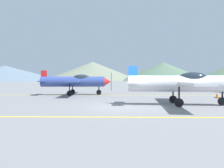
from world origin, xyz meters
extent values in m
plane|color=slate|center=(0.00, 0.00, 0.00)|extent=(400.00, 400.00, 0.00)
cube|color=yellow|center=(0.00, -3.65, 0.01)|extent=(80.00, 0.16, 0.01)
cube|color=yellow|center=(0.00, 8.69, 0.01)|extent=(80.00, 0.16, 0.01)
cylinder|color=silver|center=(3.44, 0.78, 1.36)|extent=(6.46, 1.59, 1.03)
ellipsoid|color=#1E2833|center=(4.28, 0.70, 1.67)|extent=(1.95, 1.01, 0.85)
cube|color=silver|center=(3.82, 0.74, 1.41)|extent=(1.76, 8.34, 0.15)
cube|color=silver|center=(0.53, 1.03, 1.41)|extent=(0.87, 2.49, 0.09)
cube|color=blue|center=(0.53, 1.03, 1.93)|extent=(0.60, 0.16, 1.13)
cylinder|color=black|center=(6.06, 0.55, 0.74)|extent=(0.09, 0.09, 0.95)
cylinder|color=black|center=(6.06, 0.55, 0.26)|extent=(0.53, 0.16, 0.53)
cylinder|color=black|center=(3.16, -0.24, 0.74)|extent=(0.09, 0.09, 0.95)
cylinder|color=black|center=(3.16, -0.24, 0.26)|extent=(0.53, 0.16, 0.53)
cylinder|color=black|center=(3.34, 1.82, 0.74)|extent=(0.09, 0.09, 0.95)
cylinder|color=black|center=(3.34, 1.82, 0.26)|extent=(0.53, 0.16, 0.53)
cylinder|color=#33478C|center=(-4.97, 8.89, 1.36)|extent=(6.45, 1.43, 1.03)
cone|color=red|center=(-1.45, 9.11, 1.36)|extent=(0.71, 0.92, 0.88)
cube|color=black|center=(-1.07, 9.13, 1.36)|extent=(0.04, 0.12, 1.88)
ellipsoid|color=#1E2833|center=(-4.13, 8.95, 1.67)|extent=(1.93, 0.96, 0.85)
cube|color=#33478C|center=(-4.60, 8.92, 1.41)|extent=(1.54, 8.33, 0.15)
cube|color=#33478C|center=(-7.88, 8.72, 1.41)|extent=(0.81, 2.48, 0.09)
cube|color=red|center=(-7.88, 8.72, 1.93)|extent=(0.60, 0.15, 1.13)
cylinder|color=black|center=(-2.34, 9.06, 0.74)|extent=(0.09, 0.09, 0.95)
cylinder|color=black|center=(-2.34, 9.06, 0.26)|extent=(0.53, 0.15, 0.53)
cylinder|color=black|center=(-5.10, 7.85, 0.74)|extent=(0.09, 0.09, 0.95)
cylinder|color=black|center=(-5.10, 7.85, 0.26)|extent=(0.53, 0.15, 0.53)
cylinder|color=black|center=(-5.22, 9.92, 0.74)|extent=(0.09, 0.09, 0.95)
cylinder|color=black|center=(-5.22, 9.92, 0.26)|extent=(0.53, 0.15, 0.53)
cylinder|color=black|center=(12.35, 14.09, 0.32)|extent=(0.37, 0.67, 0.64)
cube|color=black|center=(8.22, 5.89, 0.02)|extent=(0.36, 0.36, 0.04)
cone|color=orange|center=(8.22, 5.89, 0.32)|extent=(0.29, 0.29, 0.55)
cylinder|color=white|center=(8.22, 5.89, 0.34)|extent=(0.20, 0.20, 0.08)
cone|color=slate|center=(-70.49, 121.73, 4.80)|extent=(72.34, 72.34, 9.60)
cone|color=slate|center=(-18.37, 147.10, 6.95)|extent=(70.43, 70.43, 13.91)
cone|color=#4C6651|center=(30.00, 130.29, 6.11)|extent=(57.86, 57.86, 12.22)
camera|label=1|loc=(-0.52, -13.09, 1.71)|focal=34.84mm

